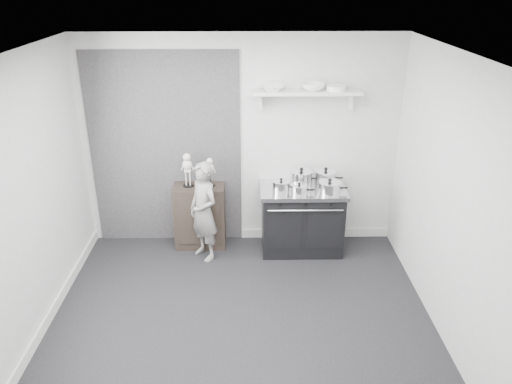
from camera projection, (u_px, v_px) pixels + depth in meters
ground at (240, 320)px, 5.21m from camera, size 4.00×4.00×0.00m
room_shell at (229, 169)px, 4.68m from camera, size 4.02×3.62×2.71m
wall_shelf at (307, 93)px, 5.94m from camera, size 1.30×0.26×0.24m
stove at (302, 219)px, 6.39m from camera, size 1.07×0.67×0.86m
side_cabinet at (200, 216)px, 6.50m from camera, size 0.65×0.38×0.84m
child at (204, 212)px, 6.12m from camera, size 0.53×0.55×1.27m
pot_front_left at (281, 186)px, 6.09m from camera, size 0.31×0.22×0.18m
pot_back_left at (301, 178)px, 6.29m from camera, size 0.37×0.28×0.23m
pot_back_right at (325, 177)px, 6.31m from camera, size 0.36×0.28×0.23m
pot_front_right at (330, 187)px, 6.06m from camera, size 0.36×0.27×0.19m
pot_front_center at (299, 189)px, 6.04m from camera, size 0.28×0.20×0.15m
skeleton_full at (187, 167)px, 6.22m from camera, size 0.14×0.09×0.51m
skeleton_torso at (210, 170)px, 6.24m from camera, size 0.12×0.08×0.43m
bowl_large at (273, 88)px, 5.90m from camera, size 0.27×0.27×0.07m
bowl_small at (313, 87)px, 5.90m from camera, size 0.27×0.27×0.08m
plate_stack at (336, 88)px, 5.91m from camera, size 0.24×0.24×0.06m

